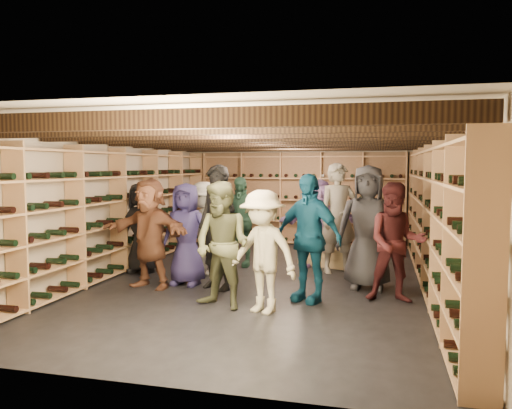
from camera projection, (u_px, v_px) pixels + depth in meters
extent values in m
plane|color=black|center=(264.00, 280.00, 8.04)|extent=(8.00, 8.00, 0.00)
cube|color=tan|center=(302.00, 193.00, 11.82)|extent=(5.50, 0.02, 2.40)
cube|color=tan|center=(153.00, 244.00, 4.08)|extent=(5.50, 0.02, 2.40)
cube|color=tan|center=(109.00, 203.00, 8.62)|extent=(0.02, 8.00, 2.40)
cube|color=tan|center=(447.00, 210.00, 7.29)|extent=(0.02, 8.00, 2.40)
cube|color=beige|center=(264.00, 130.00, 7.86)|extent=(5.50, 8.00, 0.01)
cube|color=black|center=(175.00, 119.00, 4.48)|extent=(5.40, 0.12, 0.18)
cube|color=black|center=(208.00, 127.00, 5.33)|extent=(5.40, 0.12, 0.18)
cube|color=black|center=(232.00, 132.00, 6.18)|extent=(5.40, 0.12, 0.18)
cube|color=black|center=(250.00, 136.00, 7.02)|extent=(5.40, 0.12, 0.18)
cube|color=black|center=(264.00, 139.00, 7.87)|extent=(5.40, 0.12, 0.18)
cube|color=black|center=(275.00, 142.00, 8.72)|extent=(5.40, 0.12, 0.18)
cube|color=black|center=(285.00, 144.00, 9.56)|extent=(5.40, 0.12, 0.18)
cube|color=black|center=(292.00, 146.00, 10.41)|extent=(5.40, 0.12, 0.18)
cube|color=black|center=(299.00, 147.00, 11.25)|extent=(5.40, 0.12, 0.18)
cube|color=tan|center=(119.00, 210.00, 8.58)|extent=(0.32, 7.50, 2.15)
cube|color=tan|center=(433.00, 218.00, 7.34)|extent=(0.32, 7.50, 2.15)
cube|color=tan|center=(301.00, 199.00, 11.67)|extent=(4.70, 0.30, 2.15)
cube|color=tan|center=(312.00, 260.00, 9.28)|extent=(0.59, 0.50, 0.17)
cube|color=tan|center=(312.00, 251.00, 9.27)|extent=(0.59, 0.50, 0.17)
cube|color=tan|center=(312.00, 242.00, 9.26)|extent=(0.59, 0.50, 0.17)
cube|color=tan|center=(312.00, 233.00, 9.24)|extent=(0.59, 0.50, 0.17)
cube|color=tan|center=(336.00, 263.00, 9.04)|extent=(0.58, 0.48, 0.17)
cube|color=tan|center=(336.00, 253.00, 9.03)|extent=(0.58, 0.48, 0.17)
cube|color=tan|center=(366.00, 258.00, 9.48)|extent=(0.56, 0.43, 0.17)
imported|color=black|center=(142.00, 228.00, 8.59)|extent=(0.86, 0.67, 1.55)
imported|color=black|center=(217.00, 227.00, 7.40)|extent=(0.80, 0.68, 1.86)
imported|color=#515535|center=(222.00, 245.00, 6.40)|extent=(0.96, 0.86, 1.64)
imported|color=beige|center=(263.00, 252.00, 6.22)|extent=(1.14, 0.91, 1.54)
imported|color=#125173|center=(308.00, 238.00, 6.75)|extent=(1.10, 0.81, 1.74)
imported|color=brown|center=(150.00, 233.00, 7.52)|extent=(1.62, 0.85, 1.66)
imported|color=#26214D|center=(186.00, 234.00, 7.70)|extent=(0.80, 0.55, 1.58)
imported|color=gray|center=(339.00, 218.00, 8.56)|extent=(0.81, 0.70, 1.89)
imported|color=#411719|center=(396.00, 243.00, 6.70)|extent=(0.82, 0.65, 1.62)
imported|color=#ACAB9D|center=(204.00, 228.00, 8.46)|extent=(1.16, 0.91, 1.57)
imported|color=#28503C|center=(240.00, 221.00, 9.14)|extent=(0.98, 0.43, 1.64)
imported|color=#7E5E9A|center=(320.00, 223.00, 9.06)|extent=(1.54, 0.68, 1.60)
imported|color=#333338|center=(368.00, 227.00, 7.42)|extent=(0.93, 0.62, 1.86)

